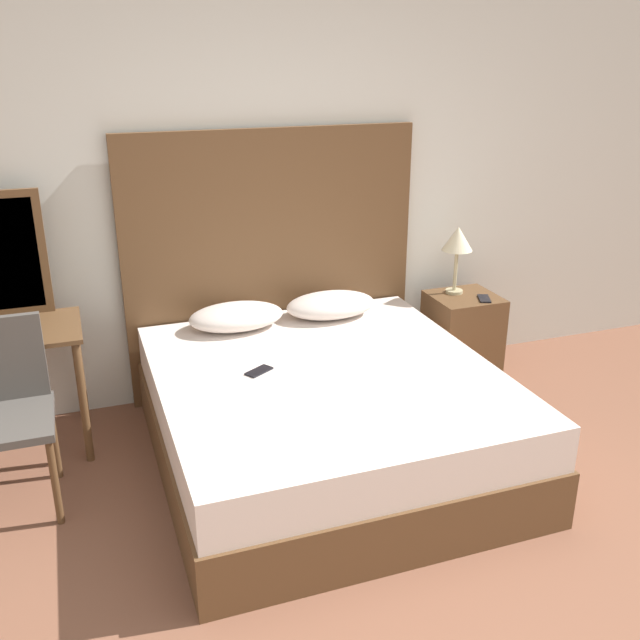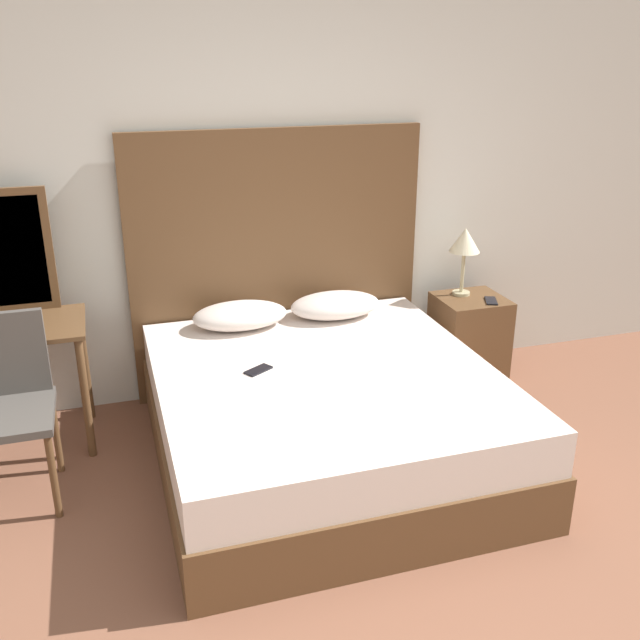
% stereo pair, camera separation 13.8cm
% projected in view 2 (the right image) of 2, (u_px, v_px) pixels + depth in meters
% --- Properties ---
extents(wall_back, '(10.00, 0.06, 2.70)m').
position_uv_depth(wall_back, '(274.00, 182.00, 4.42)').
color(wall_back, silver).
rests_on(wall_back, ground_plane).
extents(bed, '(1.78, 1.94, 0.54)m').
position_uv_depth(bed, '(325.00, 416.00, 3.86)').
color(bed, brown).
rests_on(bed, ground_plane).
extents(headboard, '(1.87, 0.05, 1.69)m').
position_uv_depth(headboard, '(278.00, 264.00, 4.53)').
color(headboard, brown).
rests_on(headboard, ground_plane).
extents(pillow_left, '(0.57, 0.35, 0.15)m').
position_uv_depth(pillow_left, '(240.00, 315.00, 4.31)').
color(pillow_left, silver).
rests_on(pillow_left, bed).
extents(pillow_right, '(0.57, 0.35, 0.15)m').
position_uv_depth(pillow_right, '(335.00, 305.00, 4.48)').
color(pillow_right, silver).
rests_on(pillow_right, bed).
extents(phone_on_bed, '(0.16, 0.14, 0.01)m').
position_uv_depth(phone_on_bed, '(258.00, 370.00, 3.75)').
color(phone_on_bed, black).
rests_on(phone_on_bed, bed).
extents(nightstand, '(0.44, 0.41, 0.59)m').
position_uv_depth(nightstand, '(468.00, 339.00, 4.81)').
color(nightstand, brown).
rests_on(nightstand, ground_plane).
extents(table_lamp, '(0.20, 0.20, 0.46)m').
position_uv_depth(table_lamp, '(465.00, 243.00, 4.64)').
color(table_lamp, tan).
rests_on(table_lamp, nightstand).
extents(phone_on_nightstand, '(0.12, 0.17, 0.01)m').
position_uv_depth(phone_on_nightstand, '(491.00, 301.00, 4.64)').
color(phone_on_nightstand, black).
rests_on(phone_on_nightstand, nightstand).
extents(vanity_desk, '(0.84, 0.54, 0.73)m').
position_uv_depth(vanity_desk, '(7.00, 349.00, 3.87)').
color(vanity_desk, brown).
rests_on(vanity_desk, ground_plane).
extents(chair, '(0.47, 0.48, 0.93)m').
position_uv_depth(chair, '(3.00, 396.00, 3.49)').
color(chair, '#4C4742').
rests_on(chair, ground_plane).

